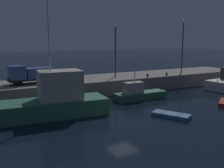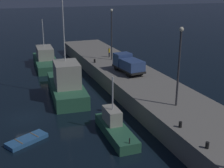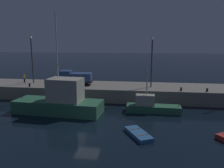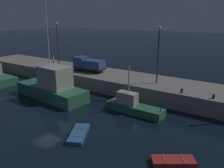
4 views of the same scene
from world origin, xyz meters
name	(u,v)px [view 3 (image 3 of 4)]	position (x,y,z in m)	size (l,w,h in m)	color
ground_plane	(87,131)	(0.00, 0.00, 0.00)	(320.00, 320.00, 0.00)	black
pier_quay	(108,91)	(0.00, 14.64, 1.05)	(62.82, 7.55, 2.10)	gray
fishing_trawler_red	(61,101)	(-4.87, 5.54, 1.62)	(11.72, 4.66, 13.29)	#2D6647
fishing_boat_white	(151,106)	(6.88, 7.51, 0.77)	(7.09, 2.09, 5.57)	#2D6647
dinghy_orange_near	(138,134)	(5.37, -0.46, 0.20)	(3.03, 3.97, 0.43)	#2D6099
lamp_post_west	(32,56)	(-13.17, 14.73, 6.73)	(0.44, 0.44, 7.93)	#38383D
lamp_post_east	(152,58)	(6.98, 14.01, 6.65)	(0.44, 0.44, 7.77)	#38383D
utility_truck	(75,77)	(-5.50, 14.22, 3.34)	(5.73, 2.78, 2.38)	black
dockworker	(24,77)	(-14.99, 14.99, 3.01)	(0.41, 0.41, 1.60)	black
bollard_west	(207,90)	(14.92, 11.66, 2.35)	(0.28, 0.28, 0.51)	black
bollard_central	(181,89)	(11.28, 11.71, 2.35)	(0.28, 0.28, 0.51)	black
bollard_east	(30,85)	(-12.30, 11.62, 2.37)	(0.28, 0.28, 0.56)	black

